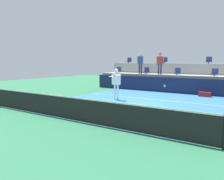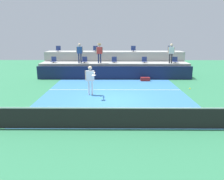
% 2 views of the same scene
% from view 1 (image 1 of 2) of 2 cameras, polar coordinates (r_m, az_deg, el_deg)
% --- Properties ---
extents(ground_plane, '(40.00, 40.00, 0.00)m').
position_cam_1_polar(ground_plane, '(12.38, 4.08, -3.65)').
color(ground_plane, '#2D754C').
extents(court_inner_paint, '(9.00, 10.00, 0.01)m').
position_cam_1_polar(court_inner_paint, '(13.24, 6.28, -2.97)').
color(court_inner_paint, teal).
rests_on(court_inner_paint, ground_plane).
extents(court_service_line, '(9.00, 0.06, 0.00)m').
position_cam_1_polar(court_service_line, '(14.47, 8.93, -2.15)').
color(court_service_line, white).
rests_on(court_service_line, ground_plane).
extents(tennis_net, '(10.48, 0.08, 1.07)m').
position_cam_1_polar(tennis_net, '(9.13, -8.83, -4.32)').
color(tennis_net, black).
rests_on(tennis_net, ground_plane).
extents(sponsor_backboard, '(13.00, 0.16, 1.10)m').
position_cam_1_polar(sponsor_backboard, '(17.69, 14.05, 1.14)').
color(sponsor_backboard, '#141E42').
rests_on(sponsor_backboard, ground_plane).
extents(seating_tier_lower, '(13.00, 1.80, 1.25)m').
position_cam_1_polar(seating_tier_lower, '(18.90, 15.45, 1.68)').
color(seating_tier_lower, '#9E9E99').
rests_on(seating_tier_lower, ground_plane).
extents(seating_tier_upper, '(13.00, 1.80, 2.10)m').
position_cam_1_polar(seating_tier_upper, '(20.57, 17.15, 3.22)').
color(seating_tier_upper, '#9E9E99').
rests_on(seating_tier_upper, ground_plane).
extents(stadium_chair_lower_far_left, '(0.44, 0.40, 0.52)m').
position_cam_1_polar(stadium_chair_lower_far_left, '(21.17, 1.56, 4.74)').
color(stadium_chair_lower_far_left, '#2D2D33').
rests_on(stadium_chair_lower_far_left, seating_tier_lower).
extents(stadium_chair_lower_left, '(0.44, 0.40, 0.52)m').
position_cam_1_polar(stadium_chair_lower_left, '(19.81, 8.22, 4.52)').
color(stadium_chair_lower_left, '#2D2D33').
rests_on(stadium_chair_lower_left, seating_tier_lower).
extents(stadium_chair_lower_center, '(0.44, 0.40, 0.52)m').
position_cam_1_polar(stadium_chair_lower_center, '(18.79, 15.40, 4.22)').
color(stadium_chair_lower_center, '#2D2D33').
rests_on(stadium_chair_lower_center, seating_tier_lower).
extents(stadium_chair_lower_right, '(0.44, 0.40, 0.52)m').
position_cam_1_polar(stadium_chair_lower_right, '(18.08, 23.41, 3.81)').
color(stadium_chair_lower_right, '#2D2D33').
rests_on(stadium_chair_lower_right, seating_tier_lower).
extents(stadium_chair_upper_far_left, '(0.44, 0.40, 0.52)m').
position_cam_1_polar(stadium_chair_upper_far_left, '(22.68, 4.08, 7.02)').
color(stadium_chair_upper_far_left, '#2D2D33').
rests_on(stadium_chair_upper_far_left, seating_tier_upper).
extents(stadium_chair_upper_left, '(0.44, 0.40, 0.52)m').
position_cam_1_polar(stadium_chair_upper_left, '(21.09, 12.48, 6.88)').
color(stadium_chair_upper_left, '#2D2D33').
rests_on(stadium_chair_upper_left, seating_tier_upper).
extents(stadium_chair_upper_right, '(0.44, 0.40, 0.52)m').
position_cam_1_polar(stadium_chair_upper_right, '(20.00, 22.18, 6.54)').
color(stadium_chair_upper_right, '#2D2D33').
rests_on(stadium_chair_upper_right, seating_tier_upper).
extents(tennis_player, '(0.75, 1.23, 1.83)m').
position_cam_1_polar(tennis_player, '(13.93, 0.99, 2.26)').
color(tennis_player, white).
rests_on(tennis_player, ground_plane).
extents(spectator_leaning_on_rail, '(0.59, 0.23, 1.69)m').
position_cam_1_polar(spectator_leaning_on_rail, '(19.61, 6.82, 6.86)').
color(spectator_leaning_on_rail, navy).
rests_on(spectator_leaning_on_rail, seating_tier_lower).
extents(spectator_with_hat, '(0.58, 0.44, 1.70)m').
position_cam_1_polar(spectator_with_hat, '(18.87, 11.43, 6.85)').
color(spectator_with_hat, navy).
rests_on(spectator_with_hat, seating_tier_lower).
extents(tennis_ball, '(0.07, 0.07, 0.07)m').
position_cam_1_polar(tennis_ball, '(8.04, 12.50, 0.95)').
color(tennis_ball, '#CCE033').
extents(equipment_bag, '(0.76, 0.28, 0.30)m').
position_cam_1_polar(equipment_bag, '(16.39, 21.36, -0.98)').
color(equipment_bag, maroon).
rests_on(equipment_bag, ground_plane).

